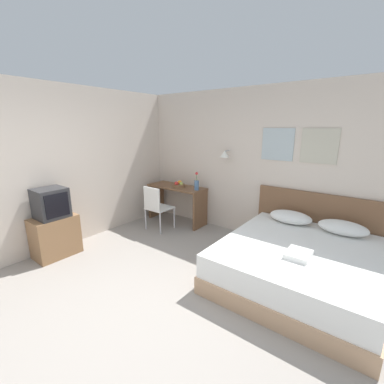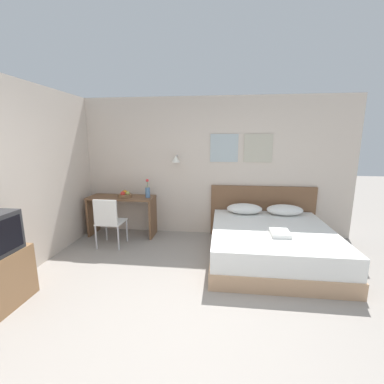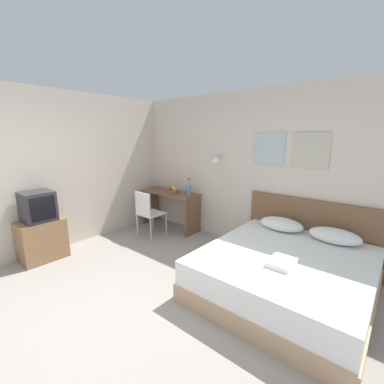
# 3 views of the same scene
# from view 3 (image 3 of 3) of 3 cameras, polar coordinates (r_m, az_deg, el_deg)

# --- Properties ---
(ground_plane) EXTENTS (24.00, 24.00, 0.00)m
(ground_plane) POSITION_cam_3_polar(r_m,az_deg,el_deg) (3.06, -17.42, -26.85)
(ground_plane) COLOR gray
(wall_back) EXTENTS (5.53, 0.31, 2.65)m
(wall_back) POSITION_cam_3_polar(r_m,az_deg,el_deg) (4.54, 12.61, 4.78)
(wall_back) COLOR beige
(wall_back) RESTS_ON ground_plane
(wall_left) EXTENTS (0.06, 5.78, 2.65)m
(wall_left) POSITION_cam_3_polar(r_m,az_deg,el_deg) (4.63, -36.11, 2.78)
(wall_left) COLOR beige
(wall_left) RESTS_ON ground_plane
(bed) EXTENTS (1.85, 2.00, 0.52)m
(bed) POSITION_cam_3_polar(r_m,az_deg,el_deg) (3.48, 19.85, -16.72)
(bed) COLOR tan
(bed) RESTS_ON ground_plane
(headboard) EXTENTS (1.97, 0.06, 0.99)m
(headboard) POSITION_cam_3_polar(r_m,az_deg,el_deg) (4.30, 24.94, -8.01)
(headboard) COLOR brown
(headboard) RESTS_ON ground_plane
(pillow_left) EXTENTS (0.64, 0.39, 0.18)m
(pillow_left) POSITION_cam_3_polar(r_m,az_deg,el_deg) (4.11, 19.21, -6.75)
(pillow_left) COLOR white
(pillow_left) RESTS_ON bed
(pillow_right) EXTENTS (0.64, 0.39, 0.18)m
(pillow_right) POSITION_cam_3_polar(r_m,az_deg,el_deg) (3.94, 29.10, -8.50)
(pillow_right) COLOR white
(pillow_right) RESTS_ON bed
(folded_towel_near_foot) EXTENTS (0.26, 0.32, 0.06)m
(folded_towel_near_foot) POSITION_cam_3_polar(r_m,az_deg,el_deg) (3.08, 19.27, -14.58)
(folded_towel_near_foot) COLOR white
(folded_towel_near_foot) RESTS_ON bed
(desk) EXTENTS (1.27, 0.49, 0.77)m
(desk) POSITION_cam_3_polar(r_m,az_deg,el_deg) (5.37, -4.88, -2.36)
(desk) COLOR brown
(desk) RESTS_ON ground_plane
(desk_chair) EXTENTS (0.44, 0.44, 0.88)m
(desk_chair) POSITION_cam_3_polar(r_m,az_deg,el_deg) (4.97, -9.91, -4.07)
(desk_chair) COLOR white
(desk_chair) RESTS_ON ground_plane
(fruit_bowl) EXTENTS (0.26, 0.26, 0.13)m
(fruit_bowl) POSITION_cam_3_polar(r_m,az_deg,el_deg) (5.24, -4.47, 0.36)
(fruit_bowl) COLOR brown
(fruit_bowl) RESTS_ON desk
(flower_vase) EXTENTS (0.09, 0.09, 0.36)m
(flower_vase) POSITION_cam_3_polar(r_m,az_deg,el_deg) (4.93, -0.71, 0.52)
(flower_vase) COLOR #4C7099
(flower_vase) RESTS_ON desk
(tv_stand) EXTENTS (0.42, 0.63, 0.63)m
(tv_stand) POSITION_cam_3_polar(r_m,az_deg,el_deg) (4.70, -30.32, -9.18)
(tv_stand) COLOR #8E6642
(tv_stand) RESTS_ON ground_plane
(television) EXTENTS (0.41, 0.43, 0.45)m
(television) POSITION_cam_3_polar(r_m,az_deg,el_deg) (4.54, -31.05, -2.76)
(television) COLOR #2D2D30
(television) RESTS_ON tv_stand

